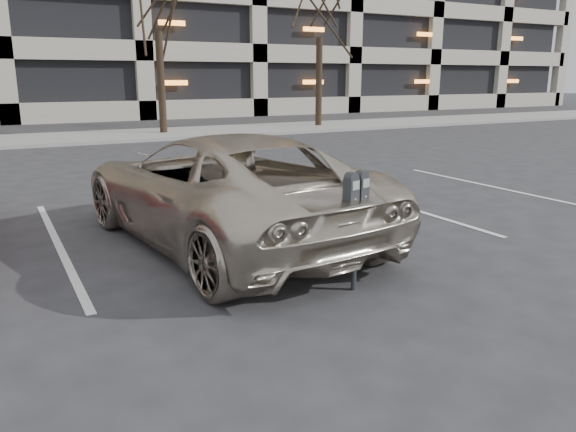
% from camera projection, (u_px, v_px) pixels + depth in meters
% --- Properties ---
extents(ground, '(140.00, 140.00, 0.00)m').
position_uv_depth(ground, '(218.00, 281.00, 6.23)').
color(ground, '#28282B').
rests_on(ground, ground).
extents(sidewalk, '(80.00, 4.00, 0.12)m').
position_uv_depth(sidewalk, '(53.00, 139.00, 19.90)').
color(sidewalk, gray).
rests_on(sidewalk, ground).
extents(stall_lines, '(16.90, 5.20, 0.00)m').
position_uv_depth(stall_lines, '(58.00, 245.00, 7.56)').
color(stall_lines, silver).
rests_on(stall_lines, ground).
extents(parking_meter, '(0.34, 0.21, 1.25)m').
position_uv_depth(parking_meter, '(356.00, 202.00, 5.75)').
color(parking_meter, black).
rests_on(parking_meter, ground).
extents(suv_silver, '(3.03, 5.58, 1.49)m').
position_uv_depth(suv_silver, '(223.00, 188.00, 7.59)').
color(suv_silver, beige).
rests_on(suv_silver, ground).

